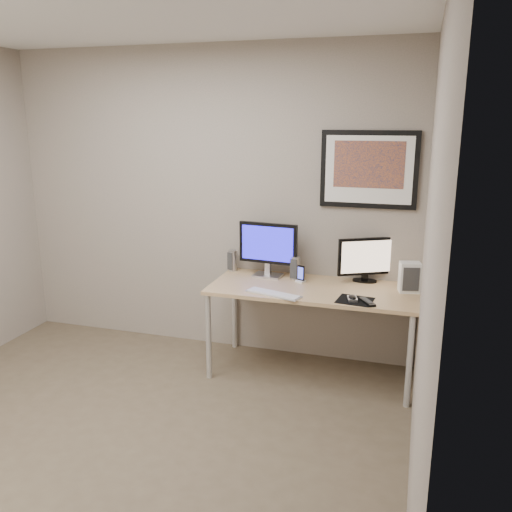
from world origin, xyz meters
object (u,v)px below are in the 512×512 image
object	(u,v)px
framed_art	(369,169)
phone_dock	(301,274)
keyboard	(274,294)
desk	(313,295)
monitor_large	(268,247)
speaker_right	(295,268)
monitor_tv	(366,259)
speaker_left	(233,260)
fan_unit	(410,277)

from	to	relation	value
framed_art	phone_dock	distance (m)	0.97
phone_dock	keyboard	bearing A→B (deg)	-85.28
desk	monitor_large	distance (m)	0.56
speaker_right	keyboard	size ratio (longest dim) A/B	0.44
monitor_tv	speaker_right	bearing A→B (deg)	161.79
monitor_large	speaker_right	distance (m)	0.28
monitor_large	speaker_left	xyz separation A→B (m)	(-0.34, 0.08, -0.16)
framed_art	fan_unit	bearing A→B (deg)	-31.78
monitor_tv	speaker_left	world-z (taller)	monitor_tv
monitor_large	speaker_right	size ratio (longest dim) A/B	2.58
monitor_tv	framed_art	bearing A→B (deg)	77.80
speaker_left	speaker_right	xyz separation A→B (m)	(0.57, -0.09, 0.01)
monitor_large	monitor_tv	bearing A→B (deg)	11.29
monitor_large	speaker_left	size ratio (longest dim) A/B	2.74
monitor_large	speaker_right	xyz separation A→B (m)	(0.24, -0.01, -0.15)
monitor_tv	keyboard	world-z (taller)	monitor_tv
desk	monitor_tv	world-z (taller)	monitor_tv
monitor_tv	speaker_left	size ratio (longest dim) A/B	2.31
phone_dock	framed_art	bearing A→B (deg)	49.39
speaker_right	phone_dock	xyz separation A→B (m)	(0.06, -0.07, -0.03)
speaker_left	monitor_tv	bearing A→B (deg)	23.00
framed_art	fan_unit	size ratio (longest dim) A/B	3.25
monitor_large	phone_dock	world-z (taller)	monitor_large
desk	fan_unit	world-z (taller)	fan_unit
speaker_right	keyboard	distance (m)	0.45
speaker_right	fan_unit	size ratio (longest dim) A/B	0.83
speaker_right	desk	bearing A→B (deg)	-33.45
desk	phone_dock	world-z (taller)	phone_dock
desk	speaker_right	bearing A→B (deg)	136.44
speaker_left	speaker_right	world-z (taller)	speaker_right
speaker_left	keyboard	world-z (taller)	speaker_left
framed_art	keyboard	world-z (taller)	framed_art
keyboard	fan_unit	size ratio (longest dim) A/B	1.88
speaker_right	keyboard	xyz separation A→B (m)	(-0.07, -0.44, -0.09)
keyboard	fan_unit	bearing A→B (deg)	37.38
monitor_large	keyboard	xyz separation A→B (m)	(0.17, -0.44, -0.24)
monitor_large	monitor_tv	world-z (taller)	monitor_large
monitor_tv	phone_dock	world-z (taller)	monitor_tv
monitor_large	phone_dock	bearing A→B (deg)	-9.63
speaker_left	fan_unit	size ratio (longest dim) A/B	0.79
desk	framed_art	bearing A→B (deg)	43.46
monitor_large	desk	bearing A→B (deg)	-18.55
speaker_left	phone_dock	bearing A→B (deg)	8.66
monitor_tv	phone_dock	size ratio (longest dim) A/B	3.00
monitor_large	fan_unit	size ratio (longest dim) A/B	2.16
monitor_large	keyboard	world-z (taller)	monitor_large
monitor_tv	keyboard	distance (m)	0.83
speaker_left	phone_dock	world-z (taller)	speaker_left
monitor_tv	keyboard	size ratio (longest dim) A/B	0.97
desk	keyboard	distance (m)	0.37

